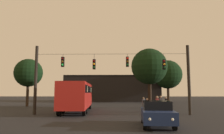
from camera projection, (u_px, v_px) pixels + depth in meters
ground_plane at (114, 107)px, 31.12m from camera, size 168.00×168.00×0.00m
overhead_signal_span at (112, 75)px, 20.39m from camera, size 14.68×0.44×6.49m
city_bus at (77, 94)px, 23.35m from camera, size 3.18×11.13×3.00m
car_near_right at (157, 113)px, 13.27m from camera, size 2.14×4.44×1.52m
pedestrian_crossing_left at (166, 104)px, 21.99m from camera, size 0.30×0.40×1.59m
pedestrian_crossing_center at (161, 103)px, 21.31m from camera, size 0.25×0.37×1.72m
pedestrian_crossing_right at (157, 104)px, 19.65m from camera, size 0.25×0.37×1.71m
pedestrian_near_bus at (144, 104)px, 23.42m from camera, size 0.36×0.42×1.51m
pedestrian_trailing at (147, 106)px, 19.74m from camera, size 0.35×0.42×1.51m
corner_building at (112, 89)px, 51.46m from camera, size 21.44×9.00×5.88m
tree_left_silhouette at (149, 67)px, 28.83m from camera, size 4.79×4.79×7.88m
tree_behind_building at (28, 73)px, 32.75m from camera, size 4.22×4.22×7.11m
tree_right_far at (168, 74)px, 45.10m from camera, size 5.92×5.92×8.75m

